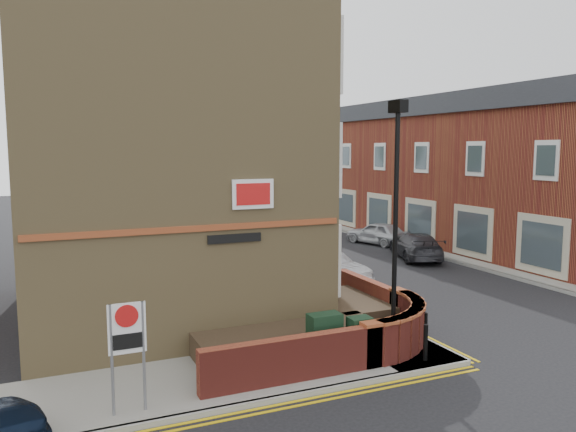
# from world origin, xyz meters

# --- Properties ---
(ground) EXTENTS (120.00, 120.00, 0.00)m
(ground) POSITION_xyz_m (0.00, 0.00, 0.00)
(ground) COLOR black
(ground) RESTS_ON ground
(pavement_corner) EXTENTS (13.00, 3.00, 0.12)m
(pavement_corner) POSITION_xyz_m (-3.50, 1.50, 0.06)
(pavement_corner) COLOR gray
(pavement_corner) RESTS_ON ground
(pavement_main) EXTENTS (2.00, 32.00, 0.12)m
(pavement_main) POSITION_xyz_m (2.00, 16.00, 0.06)
(pavement_main) COLOR gray
(pavement_main) RESTS_ON ground
(pavement_far) EXTENTS (4.00, 40.00, 0.12)m
(pavement_far) POSITION_xyz_m (13.00, 13.00, 0.06)
(pavement_far) COLOR gray
(pavement_far) RESTS_ON ground
(kerb_side) EXTENTS (13.00, 0.15, 0.12)m
(kerb_side) POSITION_xyz_m (-3.50, 0.00, 0.06)
(kerb_side) COLOR gray
(kerb_side) RESTS_ON ground
(kerb_main_near) EXTENTS (0.15, 32.00, 0.12)m
(kerb_main_near) POSITION_xyz_m (3.00, 16.00, 0.06)
(kerb_main_near) COLOR gray
(kerb_main_near) RESTS_ON ground
(kerb_main_far) EXTENTS (0.15, 40.00, 0.12)m
(kerb_main_far) POSITION_xyz_m (11.00, 13.00, 0.06)
(kerb_main_far) COLOR gray
(kerb_main_far) RESTS_ON ground
(yellow_lines_side) EXTENTS (13.00, 0.28, 0.01)m
(yellow_lines_side) POSITION_xyz_m (-3.50, -0.25, 0.01)
(yellow_lines_side) COLOR gold
(yellow_lines_side) RESTS_ON ground
(yellow_lines_main) EXTENTS (0.28, 32.00, 0.01)m
(yellow_lines_main) POSITION_xyz_m (3.25, 16.00, 0.01)
(yellow_lines_main) COLOR gold
(yellow_lines_main) RESTS_ON ground
(corner_building) EXTENTS (8.95, 10.40, 13.60)m
(corner_building) POSITION_xyz_m (-2.84, 8.00, 6.23)
(corner_building) COLOR #927A4E
(corner_building) RESTS_ON ground
(garden_wall) EXTENTS (6.80, 6.00, 1.20)m
(garden_wall) POSITION_xyz_m (0.00, 2.50, 0.00)
(garden_wall) COLOR maroon
(garden_wall) RESTS_ON ground
(lamppost) EXTENTS (0.25, 0.50, 6.30)m
(lamppost) POSITION_xyz_m (1.60, 1.20, 3.34)
(lamppost) COLOR black
(lamppost) RESTS_ON pavement_corner
(utility_cabinet_large) EXTENTS (0.80, 0.45, 1.20)m
(utility_cabinet_large) POSITION_xyz_m (-0.30, 1.30, 0.72)
(utility_cabinet_large) COLOR #15301D
(utility_cabinet_large) RESTS_ON pavement_corner
(utility_cabinet_small) EXTENTS (0.55, 0.40, 1.10)m
(utility_cabinet_small) POSITION_xyz_m (0.50, 1.00, 0.67)
(utility_cabinet_small) COLOR #15301D
(utility_cabinet_small) RESTS_ON pavement_corner
(bollard_near) EXTENTS (0.11, 0.11, 0.90)m
(bollard_near) POSITION_xyz_m (2.00, 0.40, 0.57)
(bollard_near) COLOR black
(bollard_near) RESTS_ON pavement_corner
(bollard_far) EXTENTS (0.11, 0.11, 0.90)m
(bollard_far) POSITION_xyz_m (2.60, 1.20, 0.57)
(bollard_far) COLOR black
(bollard_far) RESTS_ON pavement_corner
(zone_sign) EXTENTS (0.72, 0.07, 2.20)m
(zone_sign) POSITION_xyz_m (-5.00, 0.50, 1.64)
(zone_sign) COLOR slate
(zone_sign) RESTS_ON pavement_corner
(far_terrace) EXTENTS (5.40, 30.40, 8.00)m
(far_terrace) POSITION_xyz_m (14.50, 17.00, 4.04)
(far_terrace) COLOR maroon
(far_terrace) RESTS_ON ground
(far_terrace_cream) EXTENTS (5.40, 12.40, 8.00)m
(far_terrace_cream) POSITION_xyz_m (14.50, 38.00, 4.05)
(far_terrace_cream) COLOR beige
(far_terrace_cream) RESTS_ON ground
(tree_near) EXTENTS (3.64, 3.65, 6.70)m
(tree_near) POSITION_xyz_m (2.00, 14.05, 4.70)
(tree_near) COLOR #382B1E
(tree_near) RESTS_ON pavement_main
(tree_mid) EXTENTS (4.03, 4.03, 7.42)m
(tree_mid) POSITION_xyz_m (2.00, 22.05, 5.20)
(tree_mid) COLOR #382B1E
(tree_mid) RESTS_ON pavement_main
(tree_far) EXTENTS (3.81, 3.81, 7.00)m
(tree_far) POSITION_xyz_m (2.00, 30.05, 4.91)
(tree_far) COLOR #382B1E
(tree_far) RESTS_ON pavement_main
(traffic_light_assembly) EXTENTS (0.20, 0.16, 4.20)m
(traffic_light_assembly) POSITION_xyz_m (2.40, 25.00, 2.78)
(traffic_light_assembly) COLOR black
(traffic_light_assembly) RESTS_ON pavement_main
(silver_car_near) EXTENTS (2.53, 4.24, 1.32)m
(silver_car_near) POSITION_xyz_m (3.60, 8.85, 0.66)
(silver_car_near) COLOR #AAADB2
(silver_car_near) RESTS_ON ground
(red_car_main) EXTENTS (2.62, 5.23, 1.42)m
(red_car_main) POSITION_xyz_m (3.60, 21.12, 0.71)
(red_car_main) COLOR maroon
(red_car_main) RESTS_ON ground
(grey_car_far) EXTENTS (3.18, 4.68, 1.26)m
(grey_car_far) POSITION_xyz_m (9.95, 11.56, 0.63)
(grey_car_far) COLOR #313136
(grey_car_far) RESTS_ON ground
(silver_car_far) EXTENTS (2.58, 3.99, 1.26)m
(silver_car_far) POSITION_xyz_m (10.50, 15.78, 0.63)
(silver_car_far) COLOR #AFB1B7
(silver_car_far) RESTS_ON ground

